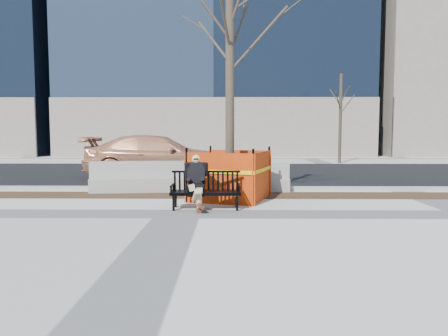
# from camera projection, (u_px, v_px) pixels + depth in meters

# --- Properties ---
(ground) EXTENTS (120.00, 120.00, 0.00)m
(ground) POSITION_uv_depth(u_px,v_px,m) (178.00, 214.00, 8.95)
(ground) COLOR beige
(ground) RESTS_ON ground
(mulch_strip) EXTENTS (40.00, 1.20, 0.02)m
(mulch_strip) POSITION_uv_depth(u_px,v_px,m) (190.00, 195.00, 11.54)
(mulch_strip) COLOR #47301C
(mulch_strip) RESTS_ON ground
(asphalt_street) EXTENTS (60.00, 10.40, 0.01)m
(asphalt_street) POSITION_uv_depth(u_px,v_px,m) (204.00, 173.00, 17.72)
(asphalt_street) COLOR black
(asphalt_street) RESTS_ON ground
(curb) EXTENTS (60.00, 0.25, 0.12)m
(curb) POSITION_uv_depth(u_px,v_px,m) (193.00, 189.00, 12.49)
(curb) COLOR #9E9B93
(curb) RESTS_ON ground
(bench) EXTENTS (1.60, 0.59, 0.85)m
(bench) POSITION_uv_depth(u_px,v_px,m) (206.00, 209.00, 9.53)
(bench) COLOR black
(bench) RESTS_ON ground
(seated_man) EXTENTS (0.53, 0.87, 1.20)m
(seated_man) POSITION_uv_depth(u_px,v_px,m) (196.00, 209.00, 9.57)
(seated_man) COLOR black
(seated_man) RESTS_ON ground
(tree_fence) EXTENTS (3.35, 3.35, 6.66)m
(tree_fence) POSITION_uv_depth(u_px,v_px,m) (230.00, 199.00, 10.93)
(tree_fence) COLOR #E73F09
(tree_fence) RESTS_ON ground
(sedan) EXTENTS (5.51, 2.33, 1.59)m
(sedan) POSITION_uv_depth(u_px,v_px,m) (159.00, 178.00, 16.04)
(sedan) COLOR tan
(sedan) RESTS_ON ground
(jersey_barrier_left) EXTENTS (3.15, 0.96, 0.89)m
(jersey_barrier_left) POSITION_uv_depth(u_px,v_px,m) (146.00, 192.00, 12.22)
(jersey_barrier_left) COLOR gray
(jersey_barrier_left) RESTS_ON ground
(jersey_barrier_right) EXTENTS (2.89, 0.65, 0.82)m
(jersey_barrier_right) POSITION_uv_depth(u_px,v_px,m) (239.00, 192.00, 12.30)
(jersey_barrier_right) COLOR #9B9891
(jersey_barrier_right) RESTS_ON ground
(far_tree_right) EXTENTS (2.28, 2.28, 5.24)m
(far_tree_right) POSITION_uv_depth(u_px,v_px,m) (339.00, 163.00, 23.51)
(far_tree_right) COLOR #42382A
(far_tree_right) RESTS_ON ground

